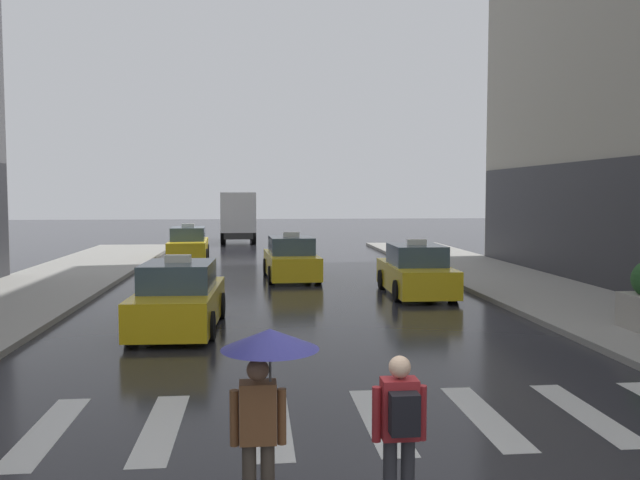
{
  "coord_description": "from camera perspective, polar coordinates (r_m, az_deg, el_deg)",
  "views": [
    {
      "loc": [
        -0.99,
        -6.08,
        3.24
      ],
      "look_at": [
        0.4,
        8.0,
        2.25
      ],
      "focal_mm": 36.75,
      "sensor_mm": 36.0,
      "label": 1
    }
  ],
  "objects": [
    {
      "name": "taxi_fourth",
      "position": [
        32.89,
        -11.39,
        -0.46
      ],
      "size": [
        2.07,
        4.61,
        1.8
      ],
      "color": "yellow",
      "rests_on": "ground"
    },
    {
      "name": "pedestrian_with_backpack",
      "position": [
        6.75,
        6.99,
        -15.66
      ],
      "size": [
        0.55,
        0.43,
        1.65
      ],
      "color": "#333338",
      "rests_on": "ground"
    },
    {
      "name": "taxi_lead",
      "position": [
        16.11,
        -12.16,
        -5.06
      ],
      "size": [
        2.04,
        4.59,
        1.8
      ],
      "color": "yellow",
      "rests_on": "ground"
    },
    {
      "name": "taxi_third",
      "position": [
        25.06,
        -2.54,
        -1.76
      ],
      "size": [
        2.11,
        4.62,
        1.8
      ],
      "color": "yellow",
      "rests_on": "ground"
    },
    {
      "name": "crosswalk_markings",
      "position": [
        9.69,
        0.58,
        -15.5
      ],
      "size": [
        11.3,
        2.8,
        0.01
      ],
      "color": "silver",
      "rests_on": "ground"
    },
    {
      "name": "taxi_second",
      "position": [
        21.34,
        8.34,
        -2.8
      ],
      "size": [
        1.99,
        4.57,
        1.8
      ],
      "color": "yellow",
      "rests_on": "ground"
    },
    {
      "name": "box_truck",
      "position": [
        44.04,
        -7.15,
        2.17
      ],
      "size": [
        2.46,
        7.6,
        3.35
      ],
      "color": "#2D2D2D",
      "rests_on": "ground"
    },
    {
      "name": "pedestrian_with_umbrella",
      "position": [
        6.5,
        -4.75,
        -11.39
      ],
      "size": [
        0.96,
        0.96,
        1.94
      ],
      "color": "#473D33",
      "rests_on": "ground"
    }
  ]
}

